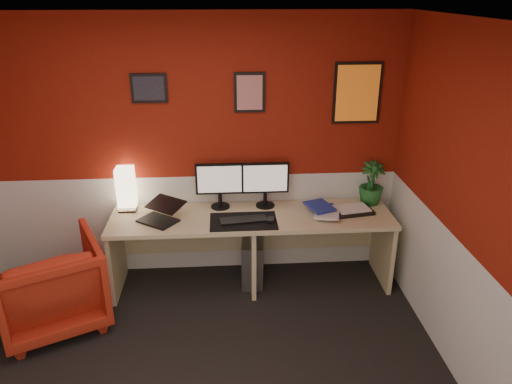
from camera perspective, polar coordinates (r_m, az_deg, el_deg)
name	(u,v)px	position (r m, az deg, el deg)	size (l,w,h in m)	color
ceiling	(155,25)	(2.68, -11.69, 18.56)	(4.00, 3.50, 0.01)	white
wall_back	(188,152)	(4.64, -7.91, 4.69)	(4.00, 0.01, 2.50)	maroon
wall_right	(489,230)	(3.45, 25.52, -4.07)	(0.01, 3.50, 2.50)	maroon
wainscot_back	(192,223)	(4.92, -7.44, -3.66)	(4.00, 0.01, 1.00)	silver
wainscot_right	(468,327)	(3.82, 23.50, -14.20)	(0.01, 3.50, 1.00)	silver
desk	(252,250)	(4.68, -0.47, -6.81)	(2.60, 0.65, 0.73)	tan
shoji_lamp	(126,190)	(4.71, -14.88, 0.22)	(0.16, 0.16, 0.40)	#FFE5B2
laptop	(157,211)	(4.44, -11.46, -2.13)	(0.33, 0.23, 0.22)	black
monitor_left	(220,179)	(4.58, -4.27, 1.54)	(0.45, 0.06, 0.58)	black
monitor_right	(265,178)	(4.59, 1.10, 1.66)	(0.45, 0.06, 0.58)	black
desk_mat	(243,221)	(4.40, -1.48, -3.42)	(0.60, 0.38, 0.01)	black
keyboard	(244,220)	(4.40, -1.45, -3.26)	(0.42, 0.14, 0.02)	black
mouse	(271,220)	(4.38, 1.72, -3.28)	(0.06, 0.10, 0.03)	black
book_bottom	(315,213)	(4.56, 6.85, -2.42)	(0.23, 0.31, 0.03)	navy
book_middle	(315,212)	(4.53, 6.90, -2.28)	(0.22, 0.30, 0.02)	silver
book_top	(309,208)	(4.53, 6.25, -1.92)	(0.21, 0.28, 0.03)	navy
zen_tray	(352,210)	(4.67, 11.17, -2.11)	(0.35, 0.25, 0.03)	black
potted_plant	(372,183)	(4.81, 13.32, 1.01)	(0.24, 0.24, 0.42)	#19591E
pc_tower	(253,259)	(4.81, -0.34, -7.83)	(0.20, 0.45, 0.45)	#99999E
armchair	(50,284)	(4.50, -22.92, -9.85)	(0.82, 0.84, 0.77)	#B62C18
art_left	(149,88)	(4.51, -12.37, 11.74)	(0.32, 0.02, 0.26)	black
art_center	(250,92)	(4.48, -0.76, 11.53)	(0.28, 0.02, 0.36)	red
art_right	(357,93)	(4.65, 11.71, 11.22)	(0.44, 0.02, 0.56)	orange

